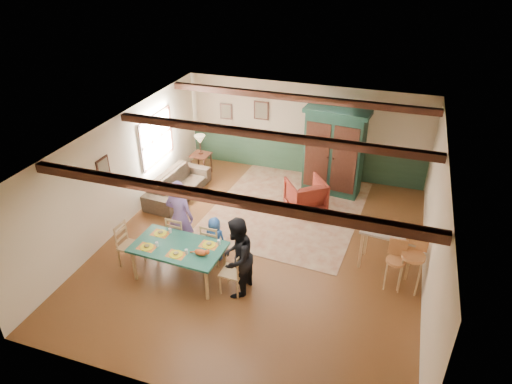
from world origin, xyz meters
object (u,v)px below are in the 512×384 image
(dining_table, at_px, (180,262))
(person_woman, at_px, (237,258))
(dining_chair_far_left, at_px, (179,234))
(bar_stool_right, at_px, (412,263))
(bar_stool_left, at_px, (395,266))
(table_lamp, at_px, (200,145))
(cat, at_px, (201,252))
(dining_chair_end_right, at_px, (232,271))
(sofa, at_px, (178,185))
(counter_table, at_px, (387,249))
(armoire, at_px, (334,152))
(dining_chair_far_right, at_px, (213,242))
(dining_chair_end_left, at_px, (130,245))
(person_child, at_px, (215,239))
(person_man, at_px, (180,217))
(end_table, at_px, (201,164))
(armchair, at_px, (306,195))

(dining_table, relative_size, person_woman, 1.09)
(dining_table, bearing_deg, dining_chair_far_left, 116.49)
(person_woman, relative_size, bar_stool_right, 1.32)
(person_woman, distance_m, bar_stool_left, 3.14)
(table_lamp, bearing_deg, bar_stool_right, -28.62)
(dining_chair_far_left, relative_size, cat, 2.64)
(dining_chair_end_right, distance_m, bar_stool_right, 3.54)
(sofa, bearing_deg, counter_table, -98.95)
(person_woman, distance_m, armoire, 4.78)
(dining_chair_far_left, relative_size, dining_chair_far_right, 1.00)
(dining_chair_end_left, relative_size, cat, 2.64)
(person_woman, relative_size, table_lamp, 2.92)
(person_child, bearing_deg, dining_chair_end_right, 133.15)
(person_man, height_order, armoire, armoire)
(dining_chair_end_right, height_order, bar_stool_left, bar_stool_left)
(dining_table, height_order, bar_stool_left, bar_stool_left)
(bar_stool_right, bearing_deg, sofa, 169.34)
(armoire, bearing_deg, dining_chair_end_left, -121.09)
(table_lamp, bearing_deg, armoire, 2.58)
(dining_chair_end_left, height_order, person_man, person_man)
(dining_chair_end_left, relative_size, person_woman, 0.58)
(dining_chair_far_left, bearing_deg, sofa, -59.28)
(sofa, height_order, counter_table, counter_table)
(dining_table, distance_m, dining_chair_far_left, 0.85)
(dining_chair_end_right, xyz_separation_m, person_man, (-1.56, 0.89, 0.40))
(armoire, height_order, sofa, armoire)
(armoire, bearing_deg, cat, -103.85)
(end_table, bearing_deg, bar_stool_right, -28.62)
(sofa, relative_size, table_lamp, 3.81)
(dining_table, bearing_deg, armchair, 61.91)
(cat, xyz_separation_m, armoire, (1.74, 4.73, 0.33))
(dining_chair_far_left, distance_m, dining_chair_end_right, 1.76)
(dining_chair_end_right, distance_m, sofa, 4.15)
(dining_chair_end_left, xyz_separation_m, bar_stool_left, (5.38, 1.01, 0.04))
(person_woman, relative_size, counter_table, 1.51)
(person_man, distance_m, armchair, 3.46)
(dining_chair_far_left, xyz_separation_m, cat, (0.94, -0.89, 0.38))
(dining_chair_far_left, xyz_separation_m, armoire, (2.68, 3.85, 0.70))
(dining_chair_far_left, bearing_deg, table_lamp, -69.97)
(dining_chair_far_right, bearing_deg, counter_table, -162.16)
(dining_chair_far_left, bearing_deg, cat, 139.20)
(dining_chair_end_left, height_order, armoire, armoire)
(dining_chair_far_right, distance_m, counter_table, 3.69)
(dining_chair_far_right, height_order, dining_chair_end_right, same)
(counter_table, xyz_separation_m, bar_stool_left, (0.20, -0.63, 0.06))
(dining_chair_end_right, xyz_separation_m, armchair, (0.66, 3.51, -0.07))
(cat, distance_m, bar_stool_left, 3.84)
(person_child, bearing_deg, dining_chair_far_left, 5.71)
(person_man, bearing_deg, sofa, -58.32)
(end_table, xyz_separation_m, table_lamp, (0.00, 0.00, 0.61))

